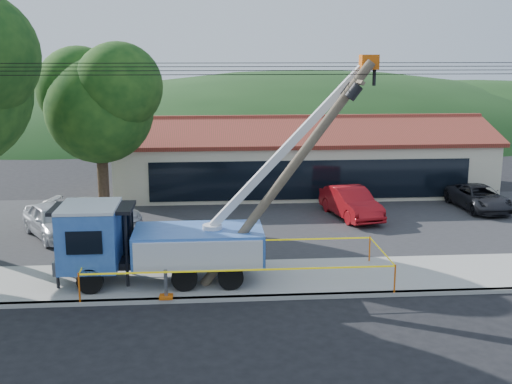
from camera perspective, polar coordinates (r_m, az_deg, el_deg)
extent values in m
plane|color=black|center=(20.72, 1.11, -11.71)|extent=(120.00, 120.00, 0.00)
cube|color=#A09F96|center=(22.61, 0.58, -9.37)|extent=(60.00, 0.25, 0.15)
cube|color=#A09F96|center=(24.38, 0.18, -7.72)|extent=(60.00, 4.00, 0.15)
cube|color=#28282B|center=(32.00, -1.01, -2.84)|extent=(60.00, 12.00, 0.10)
cube|color=beige|center=(39.84, 4.01, 2.60)|extent=(22.00, 8.00, 3.40)
cube|color=black|center=(35.98, 4.95, 1.08)|extent=(18.04, 0.08, 2.21)
cube|color=brown|center=(37.56, 4.52, 5.39)|extent=(22.50, 4.53, 1.52)
cube|color=brown|center=(41.49, 3.65, 6.07)|extent=(22.50, 4.53, 1.52)
cube|color=brown|center=(39.45, 4.08, 6.68)|extent=(22.50, 0.30, 0.25)
cylinder|color=#332316|center=(32.84, -13.42, 0.87)|extent=(0.56, 0.56, 4.18)
sphere|color=#0E3410|center=(32.34, -13.74, 7.15)|extent=(5.25, 5.25, 5.25)
sphere|color=#0E3410|center=(33.14, -15.45, 8.83)|extent=(4.20, 4.20, 4.20)
sphere|color=#0E3410|center=(31.42, -12.13, 9.17)|extent=(4.20, 4.20, 4.20)
ellipsoid|color=black|center=(75.44, -14.61, 5.56)|extent=(78.40, 56.00, 28.00)
ellipsoid|color=black|center=(75.24, 4.58, 5.91)|extent=(89.60, 64.00, 32.00)
ellipsoid|color=black|center=(80.86, 18.79, 5.74)|extent=(72.80, 52.00, 26.00)
cylinder|color=black|center=(22.01, 0.39, 10.40)|extent=(60.00, 0.02, 0.02)
cylinder|color=black|center=(22.50, 0.28, 10.75)|extent=(60.00, 0.02, 0.02)
cylinder|color=black|center=(23.00, 0.17, 11.09)|extent=(60.00, 0.02, 0.02)
cylinder|color=black|center=(23.39, 0.09, 11.40)|extent=(60.00, 0.02, 0.02)
cylinder|color=black|center=(23.37, -14.52, -7.64)|extent=(0.92, 0.31, 0.92)
cylinder|color=black|center=(25.37, -13.70, -5.98)|extent=(0.92, 0.31, 0.92)
cylinder|color=black|center=(23.02, -6.38, -7.61)|extent=(0.92, 0.31, 0.92)
cylinder|color=black|center=(25.05, -6.24, -5.93)|extent=(0.92, 0.31, 0.92)
cylinder|color=black|center=(23.02, -2.27, -7.54)|extent=(0.92, 0.31, 0.92)
cylinder|color=black|center=(25.05, -2.47, -5.86)|extent=(0.92, 0.31, 0.92)
cube|color=black|center=(23.98, -7.80, -6.17)|extent=(6.76, 1.02, 0.26)
cube|color=#325EB3|center=(24.00, -14.50, -3.88)|extent=(2.05, 2.46, 2.15)
cube|color=silver|center=(23.72, -14.64, -1.27)|extent=(2.05, 2.46, 0.12)
cube|color=black|center=(24.15, -16.80, -3.54)|extent=(0.08, 1.84, 0.92)
cube|color=gray|center=(24.45, -16.89, -5.74)|extent=(0.15, 2.36, 0.51)
cube|color=#325EB3|center=(23.75, -5.12, -4.73)|extent=(4.71, 2.46, 1.23)
cylinder|color=silver|center=(23.62, -3.90, -3.64)|extent=(0.72, 0.72, 0.61)
cube|color=silver|center=(23.14, 2.91, 4.15)|extent=(5.77, 0.29, 6.09)
cube|color=gray|center=(23.14, 3.68, 4.78)|extent=(3.47, 0.18, 3.66)
cube|color=#DD5A0C|center=(23.23, 10.02, 11.31)|extent=(0.61, 0.51, 0.51)
cube|color=#DD5A0C|center=(22.58, -7.99, -9.21)|extent=(0.46, 0.46, 0.08)
cube|color=#DD5A0C|center=(25.83, -1.60, -6.27)|extent=(0.46, 0.46, 0.08)
cylinder|color=brown|center=(22.75, 2.63, 1.39)|extent=(6.18, 0.34, 8.14)
cube|color=brown|center=(22.79, 8.94, 9.64)|extent=(0.18, 1.89, 0.18)
cylinder|color=black|center=(23.27, 8.10, 8.94)|extent=(0.62, 0.38, 0.65)
cylinder|color=black|center=(22.25, 8.69, 8.77)|extent=(0.62, 0.38, 0.65)
cylinder|color=black|center=(23.87, -17.36, -5.09)|extent=(0.11, 0.11, 2.70)
cylinder|color=black|center=(23.42, -11.44, -5.10)|extent=(0.11, 0.11, 2.70)
cylinder|color=black|center=(25.13, -16.67, -4.18)|extent=(0.11, 0.11, 2.70)
cylinder|color=black|center=(24.70, -11.06, -4.16)|extent=(0.11, 0.11, 2.70)
cube|color=black|center=(23.89, -14.33, -1.40)|extent=(2.94, 1.82, 0.13)
cube|color=black|center=(24.94, -13.87, -4.14)|extent=(2.70, 0.08, 2.25)
cube|color=black|center=(24.47, -14.06, -6.26)|extent=(2.48, 0.47, 0.09)
cylinder|color=#DD5A0C|center=(22.66, -15.44, -8.20)|extent=(0.06, 0.06, 1.03)
cylinder|color=#DD5A0C|center=(23.19, 12.24, -7.54)|extent=(0.06, 0.06, 1.03)
cylinder|color=#DD5A0C|center=(26.38, 10.07, -4.99)|extent=(0.06, 0.06, 1.03)
cylinder|color=#DD5A0C|center=(25.91, -14.03, -5.49)|extent=(0.06, 0.06, 1.03)
cube|color=yellow|center=(22.11, -1.44, -6.97)|extent=(10.88, 0.01, 0.06)
cube|color=yellow|center=(24.63, 11.12, -5.16)|extent=(0.01, 3.50, 0.06)
cube|color=yellow|center=(25.44, -1.87, -4.36)|extent=(10.88, 0.01, 0.06)
cube|color=yellow|center=(24.13, -14.75, -5.72)|extent=(0.01, 3.50, 0.06)
imported|color=silver|center=(31.08, -17.49, -3.99)|extent=(3.91, 4.91, 1.57)
imported|color=maroon|center=(33.39, 8.39, -2.41)|extent=(2.62, 4.98, 1.56)
imported|color=white|center=(32.49, -14.01, -3.08)|extent=(4.90, 2.82, 1.34)
imported|color=black|center=(36.77, 19.13, -1.60)|extent=(2.48, 4.82, 1.30)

